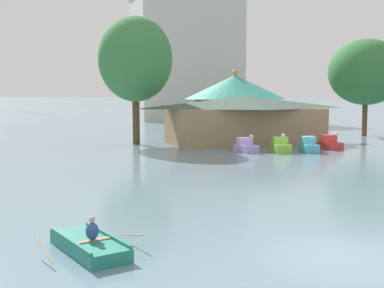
% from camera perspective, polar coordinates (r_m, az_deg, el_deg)
% --- Properties ---
extents(ground_plane, '(2000.00, 2000.00, 0.00)m').
position_cam_1_polar(ground_plane, '(17.12, 16.69, -12.28)').
color(ground_plane, slate).
extents(rowboat_with_rower, '(3.46, 3.89, 1.28)m').
position_cam_1_polar(rowboat_with_rower, '(17.14, -11.67, -11.24)').
color(rowboat_with_rower, '#237A6B').
rests_on(rowboat_with_rower, ground).
extents(pedal_boat_lavender, '(1.64, 2.45, 1.64)m').
position_cam_1_polar(pedal_boat_lavender, '(45.43, 6.18, -0.26)').
color(pedal_boat_lavender, '#B299D8').
rests_on(pedal_boat_lavender, ground).
extents(pedal_boat_lime, '(2.11, 2.83, 1.78)m').
position_cam_1_polar(pedal_boat_lime, '(45.76, 10.12, -0.23)').
color(pedal_boat_lime, '#8CCC3F').
rests_on(pedal_boat_lime, ground).
extents(pedal_boat_cyan, '(2.08, 3.02, 1.59)m').
position_cam_1_polar(pedal_boat_cyan, '(46.56, 13.24, -0.20)').
color(pedal_boat_cyan, '#4CB7CC').
rests_on(pedal_boat_cyan, ground).
extents(pedal_boat_red, '(1.74, 2.42, 1.73)m').
position_cam_1_polar(pedal_boat_red, '(49.18, 15.47, 0.06)').
color(pedal_boat_red, red).
rests_on(pedal_boat_red, ground).
extents(boathouse, '(16.95, 8.66, 5.06)m').
position_cam_1_polar(boathouse, '(53.11, 6.04, 2.89)').
color(boathouse, '#9E7F5B').
rests_on(boathouse, ground).
extents(green_roof_pavilion, '(12.50, 12.50, 8.26)m').
position_cam_1_polar(green_roof_pavilion, '(61.46, 4.93, 4.78)').
color(green_roof_pavilion, brown).
rests_on(green_roof_pavilion, ground).
extents(shoreline_tree_mid, '(7.68, 7.68, 13.26)m').
position_cam_1_polar(shoreline_tree_mid, '(52.50, -6.50, 9.61)').
color(shoreline_tree_mid, brown).
rests_on(shoreline_tree_mid, ground).
extents(shoreline_tree_right, '(9.37, 9.37, 12.11)m').
position_cam_1_polar(shoreline_tree_right, '(66.61, 19.33, 7.77)').
color(shoreline_tree_right, brown).
rests_on(shoreline_tree_right, ground).
extents(background_building_block, '(21.32, 13.46, 25.55)m').
position_cam_1_polar(background_building_block, '(103.91, -0.64, 9.89)').
color(background_building_block, beige).
rests_on(background_building_block, ground).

